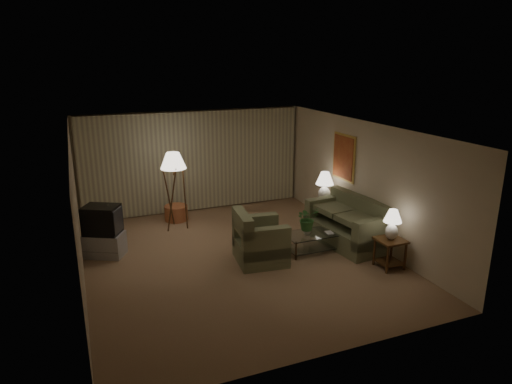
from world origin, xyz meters
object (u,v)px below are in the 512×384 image
Objects in this scene: armchair at (261,242)px; table_lamp_near at (392,222)px; floor_lamp at (175,189)px; tv_cabinet at (104,244)px; crt_tv at (102,220)px; vase at (307,231)px; coffee_table at (313,239)px; sofa at (346,226)px; ottoman at (176,213)px; table_lamp_far at (325,184)px; side_table_far at (324,210)px; side_table_near at (390,248)px.

table_lamp_near is at bearing -112.39° from armchair.
floor_lamp is at bearing 31.72° from armchair.
tv_cabinet is 0.55m from crt_tv.
crt_tv reaches higher than tv_cabinet.
tv_cabinet is (-5.20, 2.69, -0.71)m from table_lamp_near.
floor_lamp is at bearing 132.72° from table_lamp_near.
table_lamp_near reaches higher than vase.
armchair reaches higher than coffee_table.
table_lamp_near reaches higher than sofa.
table_lamp_near is (0.15, -1.35, 0.54)m from sofa.
armchair is at bearing 1.60° from crt_tv.
crt_tv reaches higher than vase.
armchair is 3.26m from ottoman.
table_lamp_far is 5.26m from tv_cabinet.
armchair is at bearing 151.39° from table_lamp_near.
vase is (-1.03, -0.10, 0.08)m from sofa.
table_lamp_near reaches higher than ottoman.
ottoman is (-1.07, 3.07, -0.23)m from armchair.
table_lamp_near reaches higher than coffee_table.
coffee_table is (-1.03, 1.25, -0.68)m from table_lamp_near.
vase is (2.27, -2.49, -0.49)m from floor_lamp.
sofa reaches higher than vase.
sofa is 12.49× the size of vase.
armchair is 1.42× the size of crt_tv.
side_table_far reaches higher than vase.
floor_lamp is at bearing 58.79° from tv_cabinet.
coffee_table is 1.28× the size of tv_cabinet.
sofa is 3.44× the size of table_lamp_near.
armchair is 1.61× the size of table_lamp_far.
side_table_near is 0.64× the size of tv_cabinet.
sofa is at bearing -35.86° from floor_lamp.
crt_tv is at bearing -149.22° from floor_lamp.
sofa is 1.73× the size of armchair.
table_lamp_near is 1.78m from vase.
table_lamp_near reaches higher than side_table_far.
ottoman is (1.87, 1.60, -0.06)m from tv_cabinet.
crt_tv is (-5.20, 0.09, -0.25)m from table_lamp_far.
coffee_table is 2.07× the size of ottoman.
coffee_table is 4.41m from tv_cabinet.
ottoman is at bearing 68.62° from crt_tv.
table_lamp_near is 1.76m from coffee_table.
tv_cabinet is 1.62× the size of ottoman.
floor_lamp is 0.98m from ottoman.
floor_lamp is (1.75, 1.04, 0.74)m from tv_cabinet.
side_table_far is 2.66m from table_lamp_near.
crt_tv is 2.54m from ottoman.
vase is at bearing -131.16° from table_lamp_far.
table_lamp_near reaches higher than crt_tv.
tv_cabinet is at bearing 160.92° from coffee_table.
crt_tv reaches higher than sofa.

